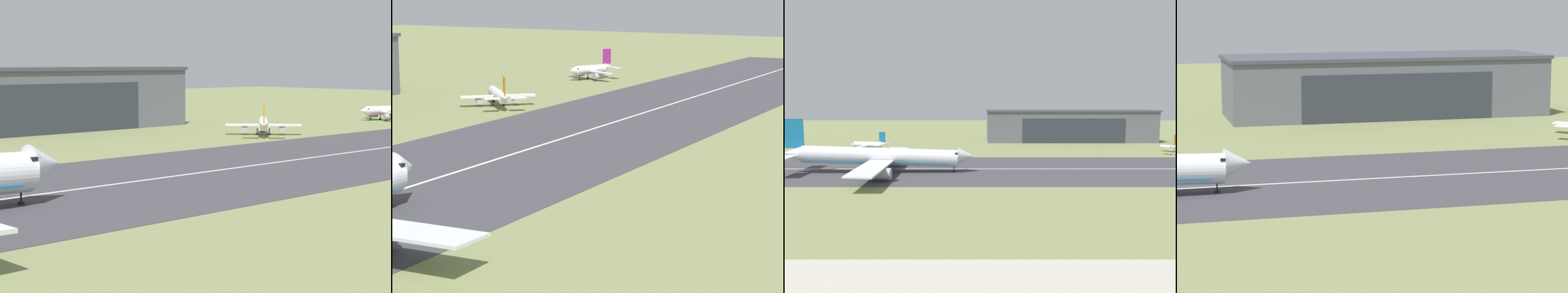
{
  "view_description": "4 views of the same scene",
  "coord_description": "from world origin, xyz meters",
  "views": [
    {
      "loc": [
        -68.55,
        22.29,
        17.42
      ],
      "look_at": [
        -18.01,
        76.53,
        9.22
      ],
      "focal_mm": 70.0,
      "sensor_mm": 36.0,
      "label": 1
    },
    {
      "loc": [
        -118.08,
        22.29,
        31.5
      ],
      "look_at": [
        2.0,
        85.57,
        6.13
      ],
      "focal_mm": 85.0,
      "sensor_mm": 36.0,
      "label": 2
    },
    {
      "loc": [
        -13.68,
        -6.55,
        21.04
      ],
      "look_at": [
        -13.63,
        77.19,
        10.91
      ],
      "focal_mm": 35.0,
      "sensor_mm": 36.0,
      "label": 3
    },
    {
      "loc": [
        -35.29,
        -45.55,
        32.01
      ],
      "look_at": [
        0.98,
        89.5,
        9.12
      ],
      "focal_mm": 85.0,
      "sensor_mm": 36.0,
      "label": 4
    }
  ],
  "objects": [
    {
      "name": "ground_plane",
      "position": [
        0.0,
        54.53,
        0.0
      ],
      "size": [
        692.71,
        692.71,
        0.0
      ],
      "primitive_type": "plane",
      "color": "#7A8451"
    },
    {
      "name": "runway_strip",
      "position": [
        0.0,
        109.06,
        0.03
      ],
      "size": [
        452.71,
        48.87,
        0.06
      ],
      "primitive_type": "cube",
      "color": "#3D3D42",
      "rests_on": "ground_plane"
    },
    {
      "name": "runway_centreline",
      "position": [
        0.0,
        109.06,
        0.07
      ],
      "size": [
        407.44,
        0.7,
        0.01
      ],
      "primitive_type": "cube",
      "color": "silver",
      "rests_on": "runway_strip"
    },
    {
      "name": "hangar_building",
      "position": [
        32.51,
        194.39,
        8.14
      ],
      "size": [
        85.76,
        28.91,
        16.25
      ],
      "color": "slate",
      "rests_on": "ground_plane"
    }
  ]
}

